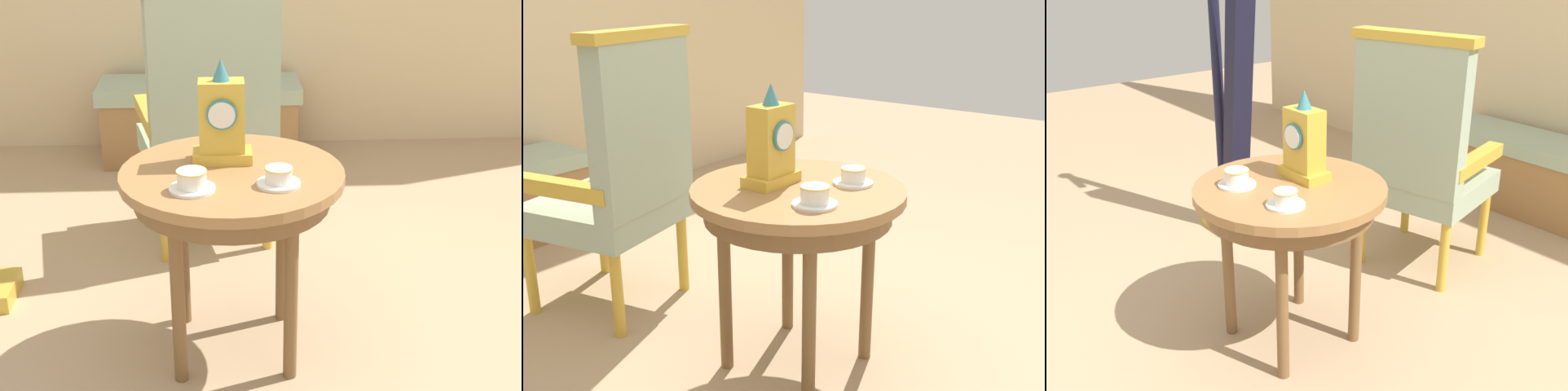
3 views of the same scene
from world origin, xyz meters
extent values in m
plane|color=tan|center=(0.00, 0.00, 0.00)|extent=(10.00, 10.00, 0.00)
cylinder|color=#9E7042|center=(0.04, 0.08, 0.64)|extent=(0.71, 0.71, 0.03)
cylinder|color=brown|center=(0.04, 0.08, 0.59)|extent=(0.63, 0.63, 0.07)
cylinder|color=brown|center=(0.22, 0.26, 0.31)|extent=(0.04, 0.04, 0.62)
cylinder|color=brown|center=(-0.13, 0.26, 0.31)|extent=(0.04, 0.04, 0.62)
cylinder|color=brown|center=(-0.13, -0.10, 0.31)|extent=(0.04, 0.04, 0.62)
cylinder|color=brown|center=(0.22, -0.10, 0.31)|extent=(0.04, 0.04, 0.62)
cylinder|color=white|center=(-0.08, -0.07, 0.66)|extent=(0.14, 0.14, 0.01)
cylinder|color=white|center=(-0.08, -0.07, 0.69)|extent=(0.09, 0.09, 0.05)
torus|color=gold|center=(-0.08, -0.07, 0.72)|extent=(0.09, 0.09, 0.00)
cylinder|color=white|center=(0.18, -0.05, 0.66)|extent=(0.13, 0.13, 0.01)
cylinder|color=white|center=(0.18, -0.05, 0.69)|extent=(0.08, 0.08, 0.05)
torus|color=gold|center=(0.18, -0.05, 0.71)|extent=(0.09, 0.09, 0.00)
cube|color=gold|center=(0.02, 0.17, 0.68)|extent=(0.19, 0.11, 0.04)
cube|color=gold|center=(0.02, 0.17, 0.81)|extent=(0.14, 0.09, 0.23)
cylinder|color=teal|center=(0.02, 0.12, 0.83)|extent=(0.10, 0.01, 0.10)
cylinder|color=white|center=(0.02, 0.11, 0.83)|extent=(0.08, 0.00, 0.08)
cone|color=teal|center=(0.02, 0.17, 0.96)|extent=(0.06, 0.06, 0.07)
cube|color=#9EB299|center=(-0.06, 0.99, 0.41)|extent=(0.62, 0.62, 0.11)
cube|color=#9EB299|center=(-0.01, 0.77, 0.78)|extent=(0.53, 0.20, 0.64)
cube|color=gold|center=(-0.01, 0.77, 1.12)|extent=(0.57, 0.22, 0.04)
cube|color=gold|center=(0.17, 1.04, 0.57)|extent=(0.17, 0.47, 0.06)
cube|color=gold|center=(-0.28, 0.94, 0.57)|extent=(0.17, 0.47, 0.06)
cylinder|color=gold|center=(0.11, 1.25, 0.18)|extent=(0.04, 0.04, 0.35)
cylinder|color=gold|center=(-0.32, 1.15, 0.18)|extent=(0.04, 0.04, 0.35)
cylinder|color=gold|center=(0.20, 0.82, 0.18)|extent=(0.04, 0.04, 0.35)
cylinder|color=gold|center=(-0.23, 0.72, 0.18)|extent=(0.04, 0.04, 0.35)
cube|color=gold|center=(-0.95, 0.45, 0.04)|extent=(0.32, 0.24, 0.07)
cylinder|color=#191933|center=(-1.05, 0.45, 0.93)|extent=(0.06, 0.06, 1.72)
cube|color=black|center=(-0.85, 0.45, 0.85)|extent=(0.28, 0.11, 1.58)
cube|color=#9EB299|center=(-0.10, 1.95, 0.40)|extent=(1.10, 0.40, 0.08)
cube|color=#9E7042|center=(-0.10, 1.95, 0.18)|extent=(1.06, 0.38, 0.36)
camera|label=1|loc=(0.01, -2.18, 1.55)|focal=53.33mm
camera|label=2|loc=(-1.59, -1.12, 1.29)|focal=44.51mm
camera|label=3|loc=(1.65, -1.15, 1.47)|focal=41.18mm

